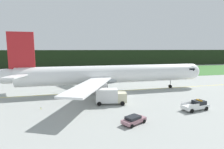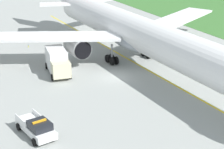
# 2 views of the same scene
# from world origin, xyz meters

# --- Properties ---
(ground) EXTENTS (320.00, 320.00, 0.00)m
(ground) POSITION_xyz_m (0.00, 0.00, 0.00)
(ground) COLOR #9CA09C
(grass_verge) EXTENTS (320.00, 43.41, 0.04)m
(grass_verge) POSITION_xyz_m (0.00, 47.58, 0.02)
(grass_verge) COLOR #3C7232
(grass_verge) RESTS_ON ground
(distant_tree_line) EXTENTS (288.00, 4.96, 10.94)m
(distant_tree_line) POSITION_xyz_m (0.00, 78.42, 5.47)
(distant_tree_line) COLOR black
(distant_tree_line) RESTS_ON ground
(taxiway_centerline_main) EXTENTS (77.37, 2.23, 0.01)m
(taxiway_centerline_main) POSITION_xyz_m (-1.84, 5.39, 0.00)
(taxiway_centerline_main) COLOR yellow
(taxiway_centerline_main) RESTS_ON ground
(airliner) EXTENTS (57.44, 43.28, 15.74)m
(airliner) POSITION_xyz_m (-2.66, 5.37, 4.69)
(airliner) COLOR white
(airliner) RESTS_ON ground
(ops_pickup_truck) EXTENTS (5.60, 2.97, 1.94)m
(ops_pickup_truck) POSITION_xyz_m (10.47, -13.90, 0.90)
(ops_pickup_truck) COLOR white
(ops_pickup_truck) RESTS_ON ground
(catering_truck) EXTENTS (6.73, 3.49, 3.46)m
(catering_truck) POSITION_xyz_m (-4.81, -6.38, 1.75)
(catering_truck) COLOR beige
(catering_truck) RESTS_ON ground
(staff_car) EXTENTS (4.47, 3.53, 1.30)m
(staff_car) POSITION_xyz_m (-3.51, -17.58, 0.70)
(staff_car) COLOR #9F6C78
(staff_car) RESTS_ON ground
(taxiway_edge_light_west) EXTENTS (0.12, 0.12, 0.47)m
(taxiway_edge_light_west) POSITION_xyz_m (-18.74, -6.74, 0.25)
(taxiway_edge_light_west) COLOR yellow
(taxiway_edge_light_west) RESTS_ON ground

